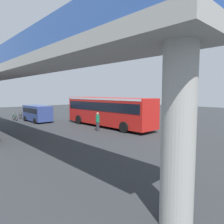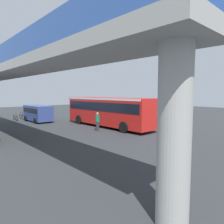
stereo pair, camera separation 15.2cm
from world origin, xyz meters
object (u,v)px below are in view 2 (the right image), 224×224
city_bus (108,109)px  bicycle_black (22,117)px  bicycle_green (15,118)px  traffic_sign (119,107)px  bicycle_orange (36,115)px  parked_van (38,112)px  pedestrian (98,122)px

city_bus → bicycle_black: (12.71, 4.76, -1.51)m
bicycle_green → traffic_sign: (-10.08, -9.39, 1.52)m
bicycle_orange → bicycle_green: 3.29m
parked_van → pedestrian: bearing=-171.0°
bicycle_green → traffic_sign: 13.86m
parked_van → bicycle_orange: 4.29m
bicycle_green → pedestrian: size_ratio=0.99×
bicycle_orange → bicycle_black: bearing=96.3°
bicycle_orange → bicycle_black: 2.06m
bicycle_black → traffic_sign: (-10.89, -8.31, 1.52)m
parked_van → bicycle_orange: size_ratio=2.71×
bicycle_orange → pedestrian: 14.20m
bicycle_black → pedestrian: pedestrian is taller
pedestrian → bicycle_black: bearing=9.5°
traffic_sign → bicycle_black: bearing=37.4°
bicycle_green → pedestrian: bearing=-165.4°
bicycle_orange → traffic_sign: bearing=-150.6°
city_bus → traffic_sign: bearing=-62.9°
bicycle_green → city_bus: bearing=-153.9°
bicycle_orange → traffic_sign: (-11.12, -6.26, 1.52)m
city_bus → parked_van: 9.82m
bicycle_orange → traffic_sign: traffic_sign is taller
parked_van → traffic_sign: traffic_sign is taller
parked_van → pedestrian: size_ratio=2.68×
city_bus → pedestrian: bearing=117.5°
parked_van → bicycle_green: bearing=31.4°
bicycle_black → traffic_sign: size_ratio=0.63×
bicycle_black → traffic_sign: bearing=-142.6°
parked_van → traffic_sign: 10.42m
pedestrian → traffic_sign: traffic_sign is taller
bicycle_green → pedestrian: (-13.16, -3.42, 0.51)m
bicycle_green → bicycle_orange: bearing=-71.7°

